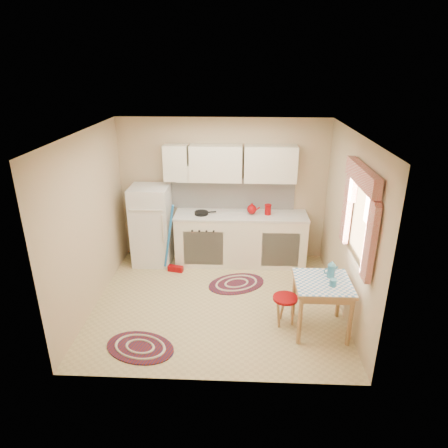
{
  "coord_description": "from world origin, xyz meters",
  "views": [
    {
      "loc": [
        0.33,
        -5.1,
        3.33
      ],
      "look_at": [
        0.08,
        0.25,
        1.16
      ],
      "focal_mm": 32.0,
      "sensor_mm": 36.0,
      "label": 1
    }
  ],
  "objects_px": {
    "base_cabinets": "(241,240)",
    "stool": "(285,310)",
    "table": "(321,306)",
    "fridge": "(152,225)"
  },
  "relations": [
    {
      "from": "fridge",
      "to": "stool",
      "type": "xyz_separation_m",
      "value": [
        2.16,
        -1.74,
        -0.49
      ]
    },
    {
      "from": "table",
      "to": "stool",
      "type": "relative_size",
      "value": 1.71
    },
    {
      "from": "base_cabinets",
      "to": "stool",
      "type": "xyz_separation_m",
      "value": [
        0.61,
        -1.79,
        -0.23
      ]
    },
    {
      "from": "base_cabinets",
      "to": "stool",
      "type": "relative_size",
      "value": 5.36
    },
    {
      "from": "table",
      "to": "stool",
      "type": "distance_m",
      "value": 0.49
    },
    {
      "from": "stool",
      "to": "table",
      "type": "bearing_deg",
      "value": -12.28
    },
    {
      "from": "fridge",
      "to": "table",
      "type": "xyz_separation_m",
      "value": [
        2.62,
        -1.84,
        -0.34
      ]
    },
    {
      "from": "base_cabinets",
      "to": "table",
      "type": "relative_size",
      "value": 3.12
    },
    {
      "from": "base_cabinets",
      "to": "table",
      "type": "distance_m",
      "value": 2.18
    },
    {
      "from": "table",
      "to": "stool",
      "type": "bearing_deg",
      "value": 167.72
    }
  ]
}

